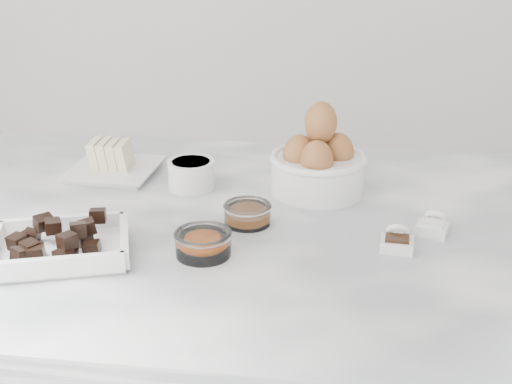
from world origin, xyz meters
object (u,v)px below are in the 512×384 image
zest_bowl (203,242)px  salt_spoon (433,226)px  butter_plate (112,162)px  chocolate_dish (60,243)px  sugar_ramekin (191,173)px  honey_bowl (247,213)px  vanilla_spoon (397,241)px  egg_bowl (318,163)px

zest_bowl → salt_spoon: (0.34, 0.12, -0.01)m
zest_bowl → butter_plate: bearing=128.3°
chocolate_dish → sugar_ramekin: (0.13, 0.29, 0.01)m
butter_plate → honey_bowl: (0.29, -0.19, -0.00)m
chocolate_dish → sugar_ramekin: 0.32m
honey_bowl → salt_spoon: (0.29, 0.01, -0.01)m
chocolate_dish → sugar_ramekin: size_ratio=2.75×
sugar_ramekin → vanilla_spoon: size_ratio=1.39×
egg_bowl → salt_spoon: (0.19, -0.15, -0.04)m
butter_plate → honey_bowl: butter_plate is taller
sugar_ramekin → salt_spoon: (0.42, -0.13, -0.02)m
butter_plate → zest_bowl: size_ratio=1.91×
butter_plate → zest_bowl: bearing=-51.7°
sugar_ramekin → honey_bowl: 0.19m
sugar_ramekin → honey_bowl: sugar_ramekin is taller
butter_plate → vanilla_spoon: size_ratio=2.70×
salt_spoon → egg_bowl: bearing=142.5°
egg_bowl → honey_bowl: bearing=-124.6°
chocolate_dish → zest_bowl: bearing=9.6°
egg_bowl → butter_plate: bearing=174.8°
egg_bowl → chocolate_dish: bearing=-139.8°
sugar_ramekin → egg_bowl: egg_bowl is taller
salt_spoon → zest_bowl: bearing=-160.4°
chocolate_dish → sugar_ramekin: bearing=65.6°
vanilla_spoon → sugar_ramekin: bearing=151.6°
salt_spoon → honey_bowl: bearing=-178.9°
honey_bowl → vanilla_spoon: size_ratio=1.28×
honey_bowl → vanilla_spoon: vanilla_spoon is taller
sugar_ramekin → honey_bowl: (0.12, -0.14, -0.01)m
egg_bowl → vanilla_spoon: bearing=-57.6°
butter_plate → egg_bowl: bearing=-5.2°
chocolate_dish → zest_bowl: 0.21m
egg_bowl → zest_bowl: egg_bowl is taller
vanilla_spoon → honey_bowl: bearing=166.5°
butter_plate → salt_spoon: 0.61m
honey_bowl → vanilla_spoon: bearing=-13.5°
honey_bowl → zest_bowl: size_ratio=0.91×
vanilla_spoon → butter_plate: bearing=155.1°
egg_bowl → zest_bowl: size_ratio=1.99×
chocolate_dish → butter_plate: 0.34m
sugar_ramekin → salt_spoon: bearing=-17.6°
egg_bowl → vanilla_spoon: 0.25m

